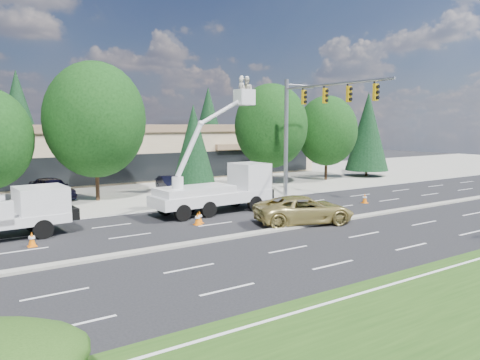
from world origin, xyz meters
TOP-DOWN VIEW (x-y plane):
  - ground at (0.00, 0.00)m, footprint 140.00×140.00m
  - concrete_apron at (0.00, 20.00)m, footprint 140.00×22.00m
  - road_median at (0.00, 0.00)m, footprint 120.00×0.55m
  - strip_mall at (0.00, 29.97)m, footprint 50.40×15.40m
  - tree_front_d at (-3.00, 15.00)m, footprint 7.26×7.26m
  - tree_front_e at (5.00, 15.00)m, footprint 3.65×3.65m
  - tree_front_f at (13.00, 15.00)m, footprint 6.66×6.66m
  - tree_front_g at (20.00, 15.00)m, footprint 6.05×6.05m
  - tree_front_h at (26.00, 15.00)m, footprint 4.55×4.55m
  - tree_back_b at (-4.00, 42.00)m, footprint 6.05×6.05m
  - tree_back_c at (10.00, 42.00)m, footprint 4.46×4.46m
  - tree_back_d at (22.00, 42.00)m, footprint 5.60×5.60m
  - signal_mast at (10.03, 7.04)m, footprint 2.76×10.16m
  - utility_pickup at (-10.12, 6.06)m, footprint 6.52×2.79m
  - bucket_truck at (2.36, 6.24)m, footprint 8.08×2.90m
  - traffic_cone_a at (-9.48, 3.77)m, footprint 0.40×0.40m
  - traffic_cone_b at (-0.91, 3.62)m, footprint 0.40×0.40m
  - traffic_cone_c at (-0.60, 3.96)m, footprint 0.40×0.40m
  - traffic_cone_d at (7.74, 3.98)m, footprint 0.40×0.40m
  - traffic_cone_e at (12.48, 3.33)m, footprint 0.40×0.40m
  - minivan at (4.29, 0.60)m, footprint 6.20×4.27m
  - parked_car_west at (-5.66, 17.57)m, footprint 2.94×5.20m
  - parked_car_east at (3.26, 16.00)m, footprint 2.04×4.22m

SIDE VIEW (x-z plane):
  - ground at x=0.00m, z-range 0.00..0.00m
  - concrete_apron at x=0.00m, z-range 0.00..0.01m
  - road_median at x=0.00m, z-range 0.00..0.12m
  - traffic_cone_a at x=-9.48m, z-range -0.01..0.69m
  - traffic_cone_b at x=-0.91m, z-range -0.01..0.69m
  - traffic_cone_c at x=-0.60m, z-range -0.01..0.69m
  - traffic_cone_d at x=7.74m, z-range -0.01..0.69m
  - traffic_cone_e at x=12.48m, z-range -0.01..0.69m
  - parked_car_east at x=3.26m, z-range 0.00..1.33m
  - minivan at x=4.29m, z-range 0.00..1.57m
  - parked_car_west at x=-5.66m, z-range 0.00..1.67m
  - utility_pickup at x=-10.12m, z-range -0.22..2.24m
  - bucket_truck at x=2.36m, z-range -2.47..6.22m
  - strip_mall at x=0.00m, z-range 0.08..5.58m
  - tree_front_e at x=5.00m, z-range 0.26..7.46m
  - tree_back_c at x=10.00m, z-range 0.32..9.11m
  - tree_front_h at x=26.00m, z-range 0.33..9.29m
  - tree_front_g at x=20.00m, z-range 0.72..9.11m
  - tree_front_f at x=13.00m, z-range 0.79..10.04m
  - tree_front_d at x=-3.00m, z-range 0.86..10.94m
  - tree_back_d at x=22.00m, z-range 0.40..11.45m
  - signal_mast at x=10.03m, z-range 1.56..10.56m
  - tree_back_b at x=-4.00m, z-range 0.44..12.36m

